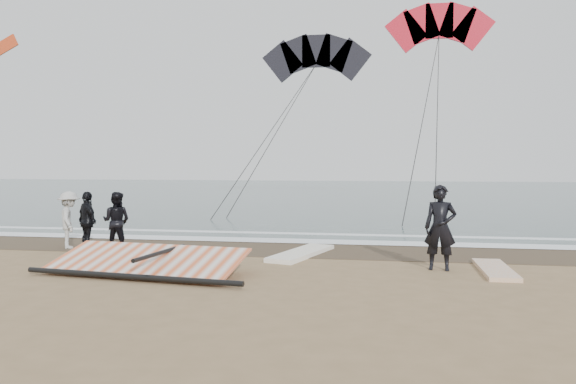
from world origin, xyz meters
name	(u,v)px	position (x,y,z in m)	size (l,w,h in m)	color
ground	(270,287)	(0.00, 0.00, 0.00)	(120.00, 120.00, 0.00)	#8C704C
sea	(357,193)	(0.00, 33.00, 0.01)	(120.00, 54.00, 0.02)	#233838
wet_sand	(304,249)	(0.00, 4.50, 0.01)	(120.00, 2.80, 0.01)	#4C3D2B
foam_near	(311,241)	(0.00, 5.90, 0.03)	(120.00, 0.90, 0.01)	white
foam_far	(318,234)	(0.00, 7.60, 0.03)	(120.00, 0.45, 0.01)	white
man_main	(440,228)	(3.25, 2.19, 0.91)	(0.67, 0.44, 1.83)	black
board_white	(495,270)	(4.38, 2.20, 0.04)	(0.62, 2.21, 0.09)	silver
board_cream	(301,253)	(0.06, 3.55, 0.05)	(0.70, 2.63, 0.11)	white
trio_cluster	(89,221)	(-5.60, 3.53, 0.77)	(2.29, 1.30, 1.55)	black
sail_rig	(147,263)	(-2.81, 0.85, 0.20)	(4.66, 2.23, 0.51)	black
kite_red	(439,30)	(5.10, 23.48, 9.87)	(6.75, 6.90, 16.67)	red
kite_dark	(316,61)	(-2.18, 24.90, 8.63)	(7.64, 7.03, 16.35)	black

